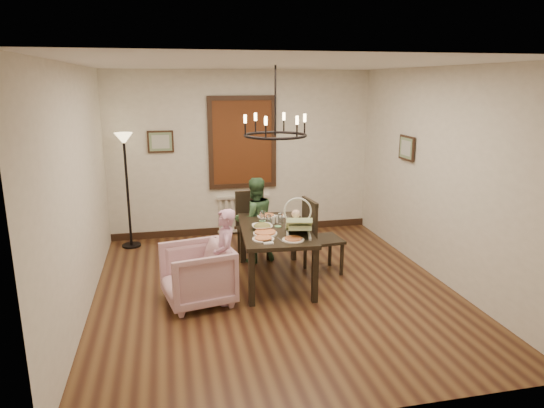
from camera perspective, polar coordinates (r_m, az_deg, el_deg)
name	(u,v)px	position (r m, az deg, el deg)	size (l,w,h in m)	color
room_shell	(268,178)	(6.26, -0.46, 3.13)	(4.51, 5.00, 2.81)	brown
dining_table	(275,234)	(6.40, 0.37, -3.55)	(1.01, 1.64, 0.74)	black
chair_far	(253,225)	(7.30, -2.25, -2.53)	(0.44, 0.44, 1.00)	black
chair_right	(324,235)	(6.76, 6.10, -3.68)	(0.47, 0.47, 1.08)	black
armchair	(197,274)	(5.93, -8.78, -8.19)	(0.77, 0.79, 0.72)	#D2A1AE
elderly_woman	(225,265)	(5.85, -5.51, -7.11)	(0.35, 0.23, 0.97)	#D697B9
seated_man	(255,227)	(7.15, -2.05, -2.70)	(0.51, 0.40, 1.05)	#365C37
baby_bouncer	(299,223)	(6.02, 3.14, -2.24)	(0.37, 0.50, 0.33)	#C2DF99
salad_bowl	(262,227)	(6.28, -1.16, -2.71)	(0.32, 0.32, 0.08)	white
pizza_platter	(265,233)	(6.10, -0.81, -3.42)	(0.30, 0.30, 0.04)	tan
drinking_glass	(269,220)	(6.50, -0.40, -1.89)	(0.06, 0.06, 0.13)	silver
window_blinds	(242,143)	(8.27, -3.50, 7.22)	(1.00, 0.03, 1.40)	#5D2612
radiator	(243,214)	(8.53, -3.39, -1.13)	(0.92, 0.12, 0.62)	silver
picture_back	(161,142)	(8.17, -12.98, 7.16)	(0.42, 0.03, 0.36)	black
picture_right	(407,148)	(7.48, 15.56, 6.37)	(0.42, 0.03, 0.36)	black
floor_lamp	(128,192)	(8.00, -16.62, 1.32)	(0.30, 0.30, 1.80)	black
chandelier	(275,135)	(6.13, 0.39, 8.08)	(0.80, 0.80, 0.04)	black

